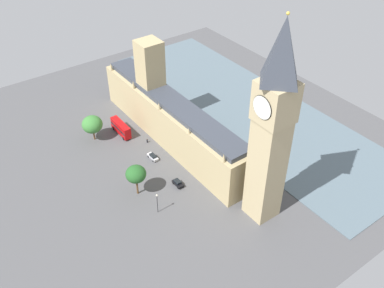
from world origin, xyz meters
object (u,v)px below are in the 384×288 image
object	(u,v)px
clock_tower	(272,125)
car_black_far_end	(178,183)
parliament_building	(170,116)
plane_tree_leading	(92,124)
double_decker_bus_midblock	(121,128)
street_lamp_corner	(157,200)
plane_tree_under_trees	(136,174)
car_silver_by_river_gate	(153,157)
pedestrian_opposite_hall	(147,141)

from	to	relation	value
clock_tower	car_black_far_end	bearing A→B (deg)	-60.86
parliament_building	plane_tree_leading	bearing A→B (deg)	-34.22
double_decker_bus_midblock	street_lamp_corner	distance (m)	41.23
parliament_building	plane_tree_under_trees	distance (m)	29.55
clock_tower	plane_tree_under_trees	size ratio (longest dim) A/B	5.71
double_decker_bus_midblock	car_silver_by_river_gate	world-z (taller)	double_decker_bus_midblock
car_black_far_end	street_lamp_corner	size ratio (longest dim) A/B	0.59
clock_tower	plane_tree_under_trees	world-z (taller)	clock_tower
car_silver_by_river_gate	street_lamp_corner	bearing A→B (deg)	-119.65
clock_tower	plane_tree_under_trees	distance (m)	43.46
parliament_building	pedestrian_opposite_hall	size ratio (longest dim) A/B	44.20
parliament_building	double_decker_bus_midblock	bearing A→B (deg)	-43.46
double_decker_bus_midblock	plane_tree_under_trees	distance (m)	32.11
parliament_building	pedestrian_opposite_hall	world-z (taller)	parliament_building
clock_tower	car_silver_by_river_gate	bearing A→B (deg)	-72.30
car_silver_by_river_gate	plane_tree_leading	distance (m)	24.56
parliament_building	plane_tree_under_trees	world-z (taller)	parliament_building
car_silver_by_river_gate	pedestrian_opposite_hall	world-z (taller)	car_silver_by_river_gate
street_lamp_corner	plane_tree_leading	bearing A→B (deg)	-91.05
car_black_far_end	pedestrian_opposite_hall	xyz separation A→B (m)	(-3.70, -24.16, -0.14)
clock_tower	plane_tree_leading	xyz separation A→B (m)	(23.20, -60.03, -24.30)
car_silver_by_river_gate	plane_tree_leading	size ratio (longest dim) A/B	0.50
plane_tree_leading	street_lamp_corner	world-z (taller)	plane_tree_leading
double_decker_bus_midblock	parliament_building	bearing A→B (deg)	136.42
plane_tree_leading	parliament_building	bearing A→B (deg)	145.78
pedestrian_opposite_hall	clock_tower	bearing A→B (deg)	-51.89
car_silver_by_river_gate	pedestrian_opposite_hall	distance (m)	9.21
clock_tower	car_silver_by_river_gate	size ratio (longest dim) A/B	12.64
pedestrian_opposite_hall	street_lamp_corner	distance (m)	33.71
double_decker_bus_midblock	pedestrian_opposite_hall	world-z (taller)	double_decker_bus_midblock
clock_tower	street_lamp_corner	world-z (taller)	clock_tower
plane_tree_leading	car_silver_by_river_gate	bearing A→B (deg)	116.95
car_silver_by_river_gate	street_lamp_corner	world-z (taller)	street_lamp_corner
pedestrian_opposite_hall	car_black_far_end	bearing A→B (deg)	-71.62
parliament_building	car_silver_by_river_gate	distance (m)	15.36
clock_tower	plane_tree_leading	distance (m)	68.79
parliament_building	car_black_far_end	distance (m)	26.12
car_black_far_end	plane_tree_leading	xyz separation A→B (m)	(10.27, -36.84, 5.42)
clock_tower	car_silver_by_river_gate	distance (m)	50.32
parliament_building	street_lamp_corner	world-z (taller)	parliament_building
parliament_building	plane_tree_leading	size ratio (longest dim) A/B	7.83
clock_tower	plane_tree_under_trees	bearing A→B (deg)	-47.95
plane_tree_under_trees	street_lamp_corner	size ratio (longest dim) A/B	1.49
street_lamp_corner	car_black_far_end	bearing A→B (deg)	-152.05
car_silver_by_river_gate	plane_tree_under_trees	size ratio (longest dim) A/B	0.45
double_decker_bus_midblock	clock_tower	bearing A→B (deg)	103.62
double_decker_bus_midblock	car_silver_by_river_gate	distance (m)	18.73
double_decker_bus_midblock	car_silver_by_river_gate	xyz separation A→B (m)	(-1.65, 18.58, -1.75)
plane_tree_leading	street_lamp_corner	distance (m)	42.74
plane_tree_leading	street_lamp_corner	xyz separation A→B (m)	(0.79, 42.71, -1.53)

